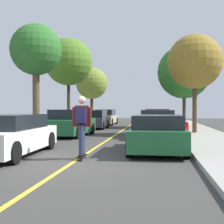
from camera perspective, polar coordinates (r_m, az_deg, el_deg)
The scene contains 18 objects.
ground at distance 8.75m, azimuth -7.39°, elevation -9.32°, with size 80.00×80.00×0.00m, color #3D3A38.
center_line at distance 12.60m, azimuth -2.49°, elevation -6.23°, with size 0.12×39.20×0.01m, color gold.
parked_car_left_nearest at distance 10.56m, azimuth -18.18°, elevation -4.04°, with size 1.98×4.63×1.32m.
parked_car_left_near at distance 17.19m, azimuth -7.64°, elevation -1.99°, with size 2.01×4.58×1.46m.
parked_car_left_far at distance 23.49m, azimuth -3.35°, elevation -1.35°, with size 2.06×4.14×1.39m.
parked_car_left_farthest at distance 28.96m, azimuth -1.15°, elevation -0.98°, with size 1.82×4.66×1.42m.
parked_car_right_nearest at distance 10.96m, azimuth 8.40°, elevation -3.89°, with size 1.94×4.31×1.29m.
parked_car_right_near at distance 16.55m, azimuth 8.31°, elevation -2.17°, with size 2.02×4.50×1.43m.
parked_car_right_far at distance 23.00m, azimuth 8.26°, elevation -1.36°, with size 2.03×4.66×1.47m.
parked_car_right_farthest at distance 30.07m, azimuth 8.23°, elevation -0.94°, with size 1.94×4.65×1.35m.
street_tree_left_nearest at distance 18.51m, azimuth -13.82°, elevation 10.87°, with size 2.93×2.93×6.19m.
street_tree_left_near at distance 24.75m, azimuth -8.01°, elevation 9.11°, with size 3.72×3.72×6.89m.
street_tree_left_far at distance 33.13m, azimuth -3.75°, elevation 5.27°, with size 3.36×3.36×5.74m.
street_tree_right_nearest at distance 18.53m, azimuth 14.99°, elevation 8.89°, with size 3.12×3.12×5.61m.
street_tree_right_near at distance 25.20m, azimuth 13.15°, elevation 7.16°, with size 4.18×4.18×6.33m.
fire_hydrant at distance 16.30m, azimuth 13.60°, elevation -2.98°, with size 0.20×0.20×0.70m.
skateboard at distance 9.37m, azimuth -5.56°, elevation -8.11°, with size 0.29×0.86×0.10m.
skateboarder at distance 9.24m, azimuth -5.60°, elevation -1.82°, with size 0.59×0.71×1.78m.
Camera 1 is at (2.31, -8.30, 1.52)m, focal length 49.66 mm.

